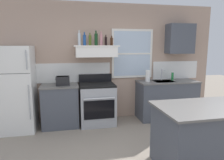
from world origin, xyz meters
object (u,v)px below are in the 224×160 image
at_px(bottle_blue_liqueur, 85,40).
at_px(kitchen_island, 205,137).
at_px(toaster, 63,81).
at_px(bottle_rose_pink, 101,40).
at_px(refrigerator, 16,89).
at_px(bottle_dark_green_wine, 96,39).
at_px(stove_range, 97,103).
at_px(bottle_brown_stout, 112,41).
at_px(dish_soap_bottle, 172,76).
at_px(bottle_olive_oil_square, 90,40).
at_px(paper_towel_roll, 148,76).
at_px(bottle_balsamic_dark, 106,41).
at_px(bottle_clear_tall, 79,39).

height_order(bottle_blue_liqueur, kitchen_island, bottle_blue_liqueur).
height_order(toaster, bottle_rose_pink, bottle_rose_pink).
relative_size(refrigerator, bottle_dark_green_wine, 5.54).
xyz_separation_m(stove_range, kitchen_island, (1.28, -1.98, -0.01)).
xyz_separation_m(bottle_dark_green_wine, bottle_brown_stout, (0.35, 0.05, -0.04)).
bearing_deg(bottle_brown_stout, dish_soap_bottle, -0.25).
bearing_deg(bottle_rose_pink, bottle_olive_oil_square, 175.98).
bearing_deg(refrigerator, stove_range, 0.80).
distance_m(toaster, paper_towel_roll, 1.93).
relative_size(toaster, bottle_olive_oil_square, 1.10).
height_order(bottle_rose_pink, bottle_balsamic_dark, bottle_rose_pink).
distance_m(stove_range, dish_soap_bottle, 1.96).
bearing_deg(paper_towel_roll, toaster, -179.15).
distance_m(bottle_rose_pink, bottle_brown_stout, 0.25).
height_order(toaster, bottle_olive_oil_square, bottle_olive_oil_square).
bearing_deg(dish_soap_bottle, bottle_clear_tall, 179.65).
bearing_deg(stove_range, bottle_dark_green_wine, 86.57).
xyz_separation_m(bottle_dark_green_wine, kitchen_island, (1.28, -2.07, -1.42)).
distance_m(bottle_rose_pink, dish_soap_bottle, 1.97).
bearing_deg(dish_soap_bottle, bottle_balsamic_dark, 179.39).
relative_size(bottle_blue_liqueur, bottle_olive_oil_square, 1.04).
bearing_deg(kitchen_island, bottle_blue_liqueur, 125.88).
bearing_deg(refrigerator, bottle_dark_green_wine, 3.93).
xyz_separation_m(toaster, bottle_olive_oil_square, (0.61, 0.12, 0.85)).
xyz_separation_m(toaster, bottle_clear_tall, (0.38, 0.14, 0.87)).
relative_size(bottle_balsamic_dark, kitchen_island, 0.16).
height_order(bottle_dark_green_wine, dish_soap_bottle, bottle_dark_green_wine).
height_order(bottle_clear_tall, bottle_brown_stout, bottle_clear_tall).
distance_m(bottle_clear_tall, bottle_rose_pink, 0.47).
height_order(bottle_clear_tall, bottle_rose_pink, bottle_clear_tall).
bearing_deg(toaster, bottle_blue_liqueur, 12.87).
distance_m(bottle_blue_liqueur, bottle_rose_pink, 0.36).
xyz_separation_m(bottle_olive_oil_square, kitchen_island, (1.40, -2.11, -1.40)).
distance_m(stove_range, bottle_rose_pink, 1.42).
xyz_separation_m(bottle_clear_tall, bottle_brown_stout, (0.71, -0.01, -0.05)).
xyz_separation_m(refrigerator, dish_soap_bottle, (3.53, 0.16, 0.13)).
bearing_deg(kitchen_island, bottle_dark_green_wine, 121.57).
height_order(refrigerator, bottle_olive_oil_square, bottle_olive_oil_square).
bearing_deg(bottle_blue_liqueur, bottle_clear_tall, 164.32).
bearing_deg(bottle_brown_stout, paper_towel_roll, -7.24).
distance_m(refrigerator, bottle_rose_pink, 2.04).
relative_size(refrigerator, toaster, 5.86).
height_order(bottle_olive_oil_square, bottle_rose_pink, bottle_rose_pink).
height_order(bottle_blue_liqueur, bottle_brown_stout, bottle_blue_liqueur).
xyz_separation_m(toaster, bottle_balsamic_dark, (0.96, 0.15, 0.83)).
xyz_separation_m(bottle_rose_pink, paper_towel_roll, (1.08, -0.08, -0.83)).
bearing_deg(bottle_dark_green_wine, refrigerator, -176.07).
relative_size(bottle_olive_oil_square, kitchen_island, 0.19).
xyz_separation_m(stove_range, bottle_blue_liqueur, (-0.24, 0.12, 1.40)).
relative_size(toaster, bottle_brown_stout, 1.40).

